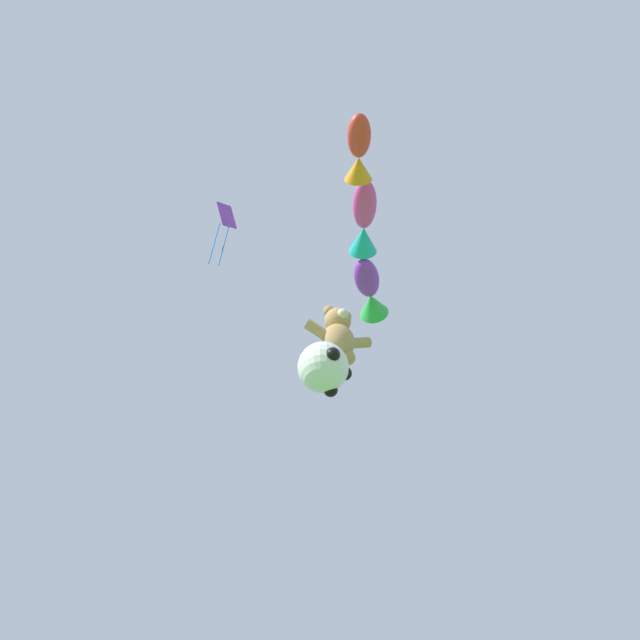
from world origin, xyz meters
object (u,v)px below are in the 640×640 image
at_px(teddy_bear_kite, 338,334).
at_px(diamond_kite, 225,223).
at_px(fish_kite_magenta, 364,223).
at_px(fish_kite_crimson, 359,153).
at_px(fish_kite_violet, 370,292).
at_px(soccer_ball_kite, 324,367).

height_order(teddy_bear_kite, diamond_kite, diamond_kite).
height_order(fish_kite_magenta, fish_kite_crimson, fish_kite_magenta).
xyz_separation_m(fish_kite_magenta, fish_kite_crimson, (-1.18, -2.04, -0.66)).
height_order(fish_kite_violet, diamond_kite, fish_kite_violet).
distance_m(fish_kite_violet, fish_kite_magenta, 2.26).
relative_size(soccer_ball_kite, fish_kite_crimson, 0.67).
relative_size(fish_kite_violet, fish_kite_magenta, 0.93).
height_order(teddy_bear_kite, fish_kite_magenta, fish_kite_magenta).
bearing_deg(fish_kite_crimson, fish_kite_violet, 59.96).
xyz_separation_m(soccer_ball_kite, diamond_kite, (-2.66, 0.26, 4.37)).
distance_m(fish_kite_violet, diamond_kite, 4.96).
xyz_separation_m(teddy_bear_kite, fish_kite_crimson, (-0.63, -2.84, 3.41)).
distance_m(soccer_ball_kite, fish_kite_violet, 5.65).
bearing_deg(fish_kite_magenta, soccer_ball_kite, 149.16).
relative_size(soccer_ball_kite, diamond_kite, 0.41).
relative_size(fish_kite_magenta, fish_kite_crimson, 1.36).
height_order(fish_kite_magenta, diamond_kite, fish_kite_magenta).
xyz_separation_m(fish_kite_magenta, diamond_kite, (-3.68, 0.86, -1.07)).
bearing_deg(soccer_ball_kite, diamond_kite, 174.46).
bearing_deg(teddy_bear_kite, fish_kite_magenta, -55.31).
height_order(soccer_ball_kite, diamond_kite, diamond_kite).
distance_m(soccer_ball_kite, fish_kite_crimson, 5.46).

